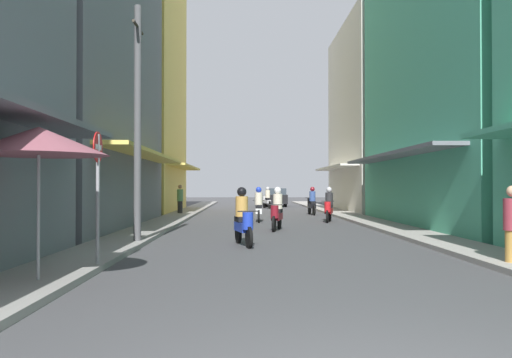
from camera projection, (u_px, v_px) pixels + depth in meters
ground_plane at (267, 221)px, 23.94m from camera, size 106.44×106.44×0.00m
sidewalk_left at (169, 220)px, 23.84m from camera, size 1.53×56.38×0.12m
sidewalk_right at (363, 220)px, 24.04m from camera, size 1.53×56.38×0.12m
building_left_mid at (57, 1)px, 19.92m from camera, size 7.05×12.83×17.37m
building_left_far at (129, 87)px, 32.33m from camera, size 7.05×10.40×15.60m
building_right_mid at (479, 9)px, 20.54m from camera, size 7.05×13.22×17.19m
building_right_far at (389, 118)px, 33.35m from camera, size 7.05×11.00×11.93m
motorbike_silver at (267, 199)px, 37.86m from camera, size 0.68×1.77×1.58m
motorbike_maroon at (277, 211)px, 18.91m from camera, size 0.64×1.78×1.58m
motorbike_black at (312, 202)px, 29.33m from camera, size 0.55×1.81×1.58m
motorbike_white at (259, 206)px, 23.49m from camera, size 0.55×1.81×1.58m
motorbike_blue at (243, 219)px, 14.04m from camera, size 0.65×1.78×1.58m
motorbike_red at (329, 206)px, 23.39m from camera, size 0.67×1.77×1.58m
parked_car at (276, 197)px, 41.95m from camera, size 1.92×4.17×1.45m
pedestrian_far at (180, 200)px, 28.87m from camera, size 0.34×0.34×1.69m
vendor_umbrella at (39, 141)px, 8.25m from camera, size 2.19×2.19×2.54m
utility_pole at (138, 122)px, 14.23m from camera, size 0.20×1.20×6.55m
street_sign_no_entry at (98, 180)px, 10.01m from camera, size 0.07×0.60×2.65m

